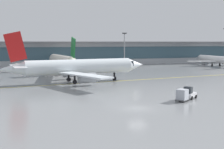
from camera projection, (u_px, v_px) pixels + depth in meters
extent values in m
plane|color=gray|center=(137.00, 108.00, 42.73)|extent=(400.00, 400.00, 0.00)
cube|color=yellow|center=(82.00, 83.00, 68.89)|extent=(109.29, 13.24, 0.01)
cube|color=#B2B7BC|center=(57.00, 54.00, 120.21)|extent=(210.23, 8.00, 9.00)
cube|color=#385666|center=(58.00, 54.00, 116.30)|extent=(201.82, 0.16, 5.04)
cube|color=slate|center=(57.00, 42.00, 118.27)|extent=(218.63, 11.00, 0.60)
cylinder|color=silver|center=(62.00, 60.00, 100.13)|extent=(5.59, 23.92, 3.29)
cone|color=silver|center=(53.00, 58.00, 112.72)|extent=(3.50, 4.24, 3.13)
cube|color=black|center=(54.00, 57.00, 110.28)|extent=(2.85, 3.20, 1.15)
cone|color=silver|center=(74.00, 63.00, 86.94)|extent=(3.30, 5.52, 2.80)
cube|color=silver|center=(37.00, 64.00, 95.10)|extent=(13.90, 5.51, 0.27)
cylinder|color=#999EA3|center=(45.00, 66.00, 97.60)|extent=(2.36, 3.67, 2.03)
cube|color=silver|center=(88.00, 63.00, 101.83)|extent=(13.75, 7.88, 0.27)
cylinder|color=#999EA3|center=(79.00, 65.00, 102.17)|extent=(2.36, 3.67, 2.03)
cube|color=#19662D|center=(73.00, 47.00, 87.42)|extent=(0.78, 4.45, 6.20)
cube|color=silver|center=(65.00, 61.00, 87.23)|extent=(5.05, 2.79, 0.23)
cube|color=silver|center=(81.00, 61.00, 89.16)|extent=(5.05, 2.79, 0.23)
cylinder|color=black|center=(56.00, 66.00, 107.96)|extent=(0.43, 0.43, 1.74)
cylinder|color=black|center=(56.00, 67.00, 108.00)|extent=(0.62, 0.92, 0.87)
cylinder|color=black|center=(57.00, 68.00, 97.75)|extent=(0.43, 0.43, 1.74)
cylinder|color=black|center=(57.00, 70.00, 97.79)|extent=(0.62, 0.92, 0.87)
cylinder|color=black|center=(70.00, 68.00, 99.53)|extent=(0.43, 0.43, 1.74)
cylinder|color=black|center=(70.00, 69.00, 99.57)|extent=(0.62, 0.92, 0.87)
cylinder|color=white|center=(214.00, 59.00, 119.77)|extent=(3.06, 18.77, 2.60)
cone|color=white|center=(198.00, 58.00, 130.16)|extent=(2.54, 3.18, 2.47)
cube|color=black|center=(201.00, 57.00, 128.14)|extent=(2.08, 2.39, 0.91)
cube|color=white|center=(201.00, 61.00, 116.49)|extent=(10.94, 5.54, 0.21)
cylinder|color=#999EA3|center=(204.00, 63.00, 118.27)|extent=(1.67, 2.79, 1.60)
cylinder|color=#999EA3|center=(224.00, 62.00, 120.84)|extent=(1.67, 2.79, 1.60)
cylinder|color=black|center=(204.00, 63.00, 126.22)|extent=(0.34, 0.34, 1.38)
cylinder|color=black|center=(204.00, 64.00, 126.25)|extent=(0.44, 0.70, 0.69)
cylinder|color=black|center=(212.00, 64.00, 118.02)|extent=(0.34, 0.34, 1.38)
cylinder|color=black|center=(212.00, 65.00, 118.06)|extent=(0.44, 0.70, 0.69)
cylinder|color=black|center=(220.00, 64.00, 119.03)|extent=(0.34, 0.34, 1.38)
cylinder|color=black|center=(220.00, 65.00, 119.06)|extent=(0.44, 0.70, 0.69)
cylinder|color=white|center=(80.00, 67.00, 70.38)|extent=(25.67, 6.48, 3.53)
cone|color=white|center=(135.00, 65.00, 76.58)|extent=(4.60, 3.83, 3.36)
cube|color=black|center=(126.00, 63.00, 75.35)|extent=(3.48, 3.11, 1.24)
cone|color=white|center=(11.00, 69.00, 63.90)|extent=(5.96, 3.64, 3.00)
cube|color=white|center=(61.00, 68.00, 77.78)|extent=(5.64, 14.89, 0.29)
cylinder|color=#999EA3|center=(70.00, 73.00, 75.91)|extent=(3.97, 2.60, 2.18)
cube|color=white|center=(85.00, 75.00, 61.47)|extent=(8.69, 14.70, 0.29)
cylinder|color=#999EA3|center=(87.00, 78.00, 64.85)|extent=(3.97, 2.60, 2.18)
cube|color=red|center=(15.00, 47.00, 63.86)|extent=(4.77, 0.93, 6.65)
cube|color=white|center=(16.00, 66.00, 66.83)|extent=(3.08, 5.45, 0.25)
cube|color=white|center=(20.00, 67.00, 62.14)|extent=(3.08, 5.45, 0.25)
cylinder|color=black|center=(114.00, 76.00, 74.39)|extent=(0.46, 0.46, 1.87)
cylinder|color=black|center=(114.00, 78.00, 74.44)|extent=(1.00, 0.68, 0.93)
cylinder|color=black|center=(69.00, 78.00, 71.96)|extent=(0.46, 0.46, 1.87)
cylinder|color=black|center=(69.00, 79.00, 72.01)|extent=(1.00, 0.68, 0.93)
cylinder|color=black|center=(75.00, 80.00, 67.65)|extent=(0.46, 0.46, 1.87)
cylinder|color=black|center=(75.00, 82.00, 67.70)|extent=(1.00, 0.68, 0.93)
cube|color=silver|center=(190.00, 95.00, 50.13)|extent=(2.94, 2.61, 0.70)
cube|color=#1E2328|center=(188.00, 90.00, 49.44)|extent=(1.44, 1.53, 1.10)
cylinder|color=black|center=(188.00, 96.00, 51.26)|extent=(0.62, 0.52, 0.60)
cylinder|color=black|center=(196.00, 97.00, 50.40)|extent=(0.62, 0.52, 0.60)
cylinder|color=black|center=(184.00, 97.00, 49.92)|extent=(0.62, 0.52, 0.60)
cylinder|color=black|center=(192.00, 98.00, 49.07)|extent=(0.62, 0.52, 0.60)
cube|color=#595B60|center=(182.00, 100.00, 47.83)|extent=(2.64, 2.50, 0.12)
cube|color=#B2B7C1|center=(182.00, 94.00, 47.74)|extent=(2.17, 2.14, 1.60)
cylinder|color=black|center=(180.00, 99.00, 48.86)|extent=(0.24, 0.21, 0.22)
cylinder|color=black|center=(188.00, 100.00, 48.01)|extent=(0.24, 0.21, 0.22)
cylinder|color=black|center=(176.00, 101.00, 47.69)|extent=(0.24, 0.21, 0.22)
cylinder|color=black|center=(184.00, 102.00, 46.83)|extent=(0.24, 0.21, 0.22)
cylinder|color=gray|center=(124.00, 50.00, 119.36)|extent=(0.36, 0.36, 12.59)
cube|color=#3F3F42|center=(124.00, 33.00, 118.65)|extent=(1.80, 0.30, 0.50)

